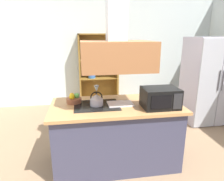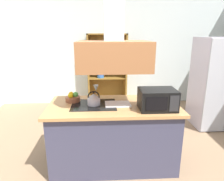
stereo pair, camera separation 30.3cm
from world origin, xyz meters
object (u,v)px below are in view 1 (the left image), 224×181
object	(u,v)px
cutting_board	(120,104)
fruit_bowl	(74,99)
dish_cabinet	(98,74)
refrigerator	(208,81)
microwave	(160,98)
kettle	(96,100)
wine_glass_on_counter	(97,89)

from	to	relation	value
cutting_board	fruit_bowl	size ratio (longest dim) A/B	1.63
dish_cabinet	fruit_bowl	bearing A→B (deg)	-103.20
refrigerator	microwave	size ratio (longest dim) A/B	3.85
dish_cabinet	fruit_bowl	xyz separation A→B (m)	(-0.56, -2.38, 0.14)
dish_cabinet	microwave	size ratio (longest dim) A/B	4.00
refrigerator	microwave	bearing A→B (deg)	-139.68
refrigerator	kettle	world-z (taller)	refrigerator
fruit_bowl	kettle	bearing A→B (deg)	-28.16
dish_cabinet	cutting_board	bearing A→B (deg)	-88.49
refrigerator	kettle	size ratio (longest dim) A/B	9.13
cutting_board	kettle	bearing A→B (deg)	178.54
kettle	microwave	world-z (taller)	microwave
dish_cabinet	wine_glass_on_counter	world-z (taller)	dish_cabinet
refrigerator	fruit_bowl	world-z (taller)	refrigerator
microwave	wine_glass_on_counter	xyz separation A→B (m)	(-0.79, 0.48, 0.02)
cutting_board	refrigerator	bearing A→B (deg)	29.42
cutting_board	microwave	bearing A→B (deg)	-20.84
kettle	microwave	size ratio (longest dim) A/B	0.42
wine_glass_on_counter	fruit_bowl	distance (m)	0.36
cutting_board	fruit_bowl	xyz separation A→B (m)	(-0.63, 0.17, 0.04)
dish_cabinet	microwave	bearing A→B (deg)	-78.51
dish_cabinet	fruit_bowl	world-z (taller)	dish_cabinet
kettle	dish_cabinet	bearing A→B (deg)	84.26
refrigerator	cutting_board	distance (m)	2.43
dish_cabinet	refrigerator	bearing A→B (deg)	-32.00
microwave	fruit_bowl	distance (m)	1.17
kettle	wine_glass_on_counter	distance (m)	0.29
cutting_board	dish_cabinet	bearing A→B (deg)	91.51
dish_cabinet	wine_glass_on_counter	distance (m)	2.29
dish_cabinet	cutting_board	distance (m)	2.56
cutting_board	fruit_bowl	distance (m)	0.65
kettle	fruit_bowl	xyz separation A→B (m)	(-0.30, 0.16, -0.03)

